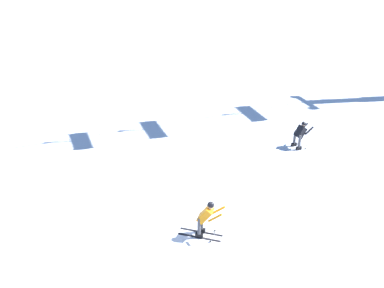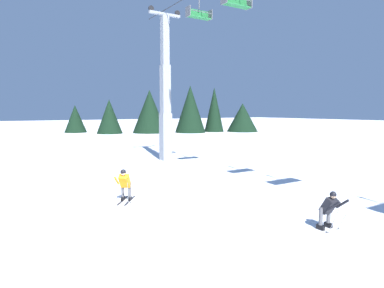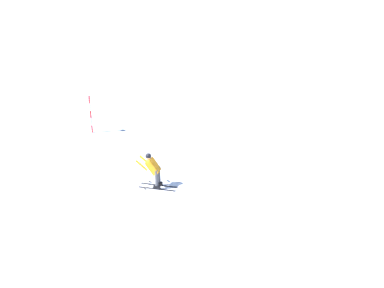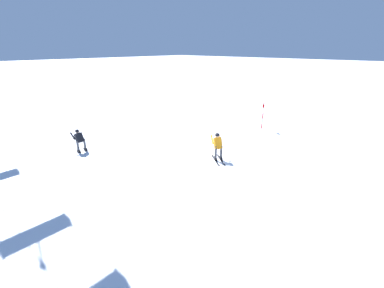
% 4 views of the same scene
% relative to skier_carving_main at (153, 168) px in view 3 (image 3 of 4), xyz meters
% --- Properties ---
extents(ground_plane, '(260.00, 260.00, 0.00)m').
position_rel_skier_carving_main_xyz_m(ground_plane, '(0.67, 0.19, -0.87)').
color(ground_plane, white).
extents(skier_carving_main, '(1.66, 1.46, 1.64)m').
position_rel_skier_carving_main_xyz_m(skier_carving_main, '(0.00, 0.00, 0.00)').
color(skier_carving_main, black).
rests_on(skier_carving_main, ground_plane).
extents(trail_marker_pole, '(0.07, 0.28, 2.04)m').
position_rel_skier_carving_main_xyz_m(trail_marker_pole, '(0.92, -6.97, 0.23)').
color(trail_marker_pole, red).
rests_on(trail_marker_pole, ground_plane).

